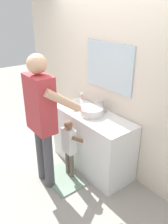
# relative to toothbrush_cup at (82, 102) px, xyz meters

# --- Properties ---
(ground_plane) EXTENTS (14.00, 14.00, 0.00)m
(ground_plane) POSITION_rel_toothbrush_cup_xyz_m (0.34, -0.38, -0.92)
(ground_plane) COLOR #9E998E
(back_wall) EXTENTS (4.40, 0.10, 2.70)m
(back_wall) POSITION_rel_toothbrush_cup_xyz_m (0.34, 0.24, 0.43)
(back_wall) COLOR beige
(back_wall) RESTS_ON ground
(vanity_cabinet) EXTENTS (1.32, 0.54, 0.87)m
(vanity_cabinet) POSITION_rel_toothbrush_cup_xyz_m (0.34, -0.08, -0.49)
(vanity_cabinet) COLOR white
(vanity_cabinet) RESTS_ON ground
(sink_basin) EXTENTS (0.33, 0.33, 0.11)m
(sink_basin) POSITION_rel_toothbrush_cup_xyz_m (0.34, -0.10, 0.00)
(sink_basin) COLOR silver
(sink_basin) RESTS_ON vanity_cabinet
(faucet) EXTENTS (0.18, 0.14, 0.18)m
(faucet) POSITION_rel_toothbrush_cup_xyz_m (0.34, 0.11, 0.03)
(faucet) COLOR #B7BABF
(faucet) RESTS_ON vanity_cabinet
(toothbrush_cup) EXTENTS (0.07, 0.07, 0.21)m
(toothbrush_cup) POSITION_rel_toothbrush_cup_xyz_m (0.00, 0.00, 0.00)
(toothbrush_cup) COLOR silver
(toothbrush_cup) RESTS_ON vanity_cabinet
(bath_mat) EXTENTS (0.64, 0.40, 0.02)m
(bath_mat) POSITION_rel_toothbrush_cup_xyz_m (0.34, -0.63, -0.91)
(bath_mat) COLOR gray
(bath_mat) RESTS_ON ground
(child_toddler) EXTENTS (0.28, 0.28, 0.89)m
(child_toddler) POSITION_rel_toothbrush_cup_xyz_m (0.34, -0.48, -0.39)
(child_toddler) COLOR #6B5B4C
(child_toddler) RESTS_ON ground
(adult_parent) EXTENTS (0.55, 0.58, 1.79)m
(adult_parent) POSITION_rel_toothbrush_cup_xyz_m (0.24, -0.80, 0.15)
(adult_parent) COLOR #47474C
(adult_parent) RESTS_ON ground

